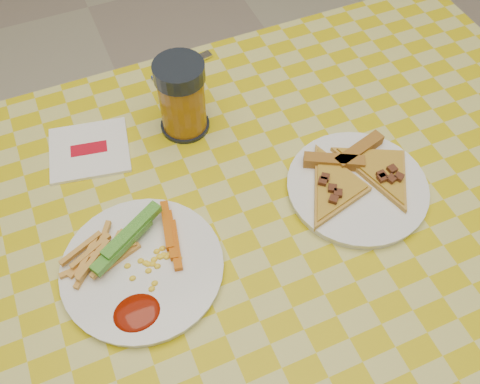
{
  "coord_description": "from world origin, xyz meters",
  "views": [
    {
      "loc": [
        -0.19,
        -0.39,
        1.46
      ],
      "look_at": [
        0.01,
        0.06,
        0.78
      ],
      "focal_mm": 40.0,
      "sensor_mm": 36.0,
      "label": 1
    }
  ],
  "objects_px": {
    "plate_right": "(357,188)",
    "drink_glass": "(182,98)",
    "table": "(251,253)",
    "plate_left": "(143,269)"
  },
  "relations": [
    {
      "from": "table",
      "to": "plate_right",
      "type": "height_order",
      "value": "plate_right"
    },
    {
      "from": "plate_left",
      "to": "plate_right",
      "type": "height_order",
      "value": "same"
    },
    {
      "from": "table",
      "to": "drink_glass",
      "type": "xyz_separation_m",
      "value": [
        -0.02,
        0.25,
        0.14
      ]
    },
    {
      "from": "table",
      "to": "plate_left",
      "type": "distance_m",
      "value": 0.19
    },
    {
      "from": "plate_right",
      "to": "drink_glass",
      "type": "height_order",
      "value": "drink_glass"
    },
    {
      "from": "plate_right",
      "to": "drink_glass",
      "type": "distance_m",
      "value": 0.33
    },
    {
      "from": "plate_right",
      "to": "drink_glass",
      "type": "xyz_separation_m",
      "value": [
        -0.21,
        0.24,
        0.06
      ]
    },
    {
      "from": "plate_left",
      "to": "drink_glass",
      "type": "height_order",
      "value": "drink_glass"
    },
    {
      "from": "table",
      "to": "plate_right",
      "type": "relative_size",
      "value": 5.72
    },
    {
      "from": "drink_glass",
      "to": "table",
      "type": "bearing_deg",
      "value": -85.02
    }
  ]
}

